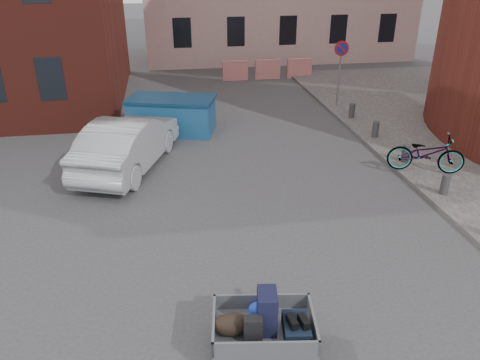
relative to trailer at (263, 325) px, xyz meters
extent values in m
plane|color=#38383A|center=(-0.14, 3.36, -0.61)|extent=(120.00, 120.00, 0.00)
cylinder|color=gray|center=(5.86, 12.86, 0.81)|extent=(0.07, 0.07, 2.60)
cylinder|color=red|center=(5.86, 12.84, 1.86)|extent=(0.60, 0.03, 0.60)
cylinder|color=navy|center=(5.86, 12.82, 1.86)|extent=(0.44, 0.03, 0.44)
cylinder|color=#3A3A3D|center=(5.86, 4.56, -0.21)|extent=(0.22, 0.22, 0.55)
cylinder|color=#3A3A3D|center=(5.86, 6.76, -0.21)|extent=(0.22, 0.22, 0.55)
cylinder|color=#3A3A3D|center=(5.86, 8.96, -0.21)|extent=(0.22, 0.22, 0.55)
cylinder|color=#3A3A3D|center=(5.86, 11.16, -0.21)|extent=(0.22, 0.22, 0.55)
cube|color=red|center=(2.36, 18.36, -0.11)|extent=(1.30, 0.18, 1.00)
cube|color=red|center=(4.06, 18.36, -0.11)|extent=(1.30, 0.18, 1.00)
cube|color=red|center=(5.76, 18.36, -0.11)|extent=(1.30, 0.18, 1.00)
cylinder|color=black|center=(-0.70, 0.10, -0.39)|extent=(0.16, 0.45, 0.44)
cylinder|color=black|center=(0.72, -0.10, -0.39)|extent=(0.16, 0.45, 0.44)
cube|color=slate|center=(0.01, 0.00, -0.15)|extent=(1.74, 1.31, 0.08)
cube|color=slate|center=(-0.76, 0.11, 0.03)|extent=(0.19, 1.10, 0.28)
cube|color=slate|center=(0.78, -0.11, 0.03)|extent=(0.19, 1.10, 0.28)
cube|color=slate|center=(0.08, 0.52, 0.03)|extent=(1.59, 0.26, 0.28)
cube|color=slate|center=(-0.06, -0.53, 0.03)|extent=(1.59, 0.26, 0.28)
cube|color=slate|center=(0.13, 0.89, -0.21)|extent=(0.18, 0.70, 0.06)
cube|color=#171836|center=(0.07, 0.04, 0.24)|extent=(0.36, 0.49, 0.70)
cube|color=black|center=(0.49, -0.17, 0.02)|extent=(0.48, 0.65, 0.25)
ellipsoid|color=black|center=(-0.49, 0.02, 0.07)|extent=(0.64, 0.44, 0.36)
cube|color=black|center=(-0.20, -0.22, 0.13)|extent=(0.30, 0.22, 0.48)
ellipsoid|color=blue|center=(0.01, 0.35, 0.01)|extent=(0.40, 0.35, 0.24)
cube|color=black|center=(0.41, -0.21, 0.21)|extent=(0.14, 0.28, 0.13)
cube|color=black|center=(0.58, -0.23, 0.21)|extent=(0.14, 0.28, 0.13)
cube|color=navy|center=(-1.09, 10.95, -0.02)|extent=(3.25, 2.26, 1.18)
cube|color=navy|center=(-1.09, 10.95, 0.62)|extent=(3.37, 2.38, 0.10)
imported|color=#9FA2A6|center=(-2.48, 7.97, 0.18)|extent=(3.18, 5.06, 1.57)
imported|color=black|center=(6.06, 6.00, 0.08)|extent=(2.27, 1.45, 1.13)
camera|label=1|loc=(-1.25, -5.49, 5.24)|focal=35.00mm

